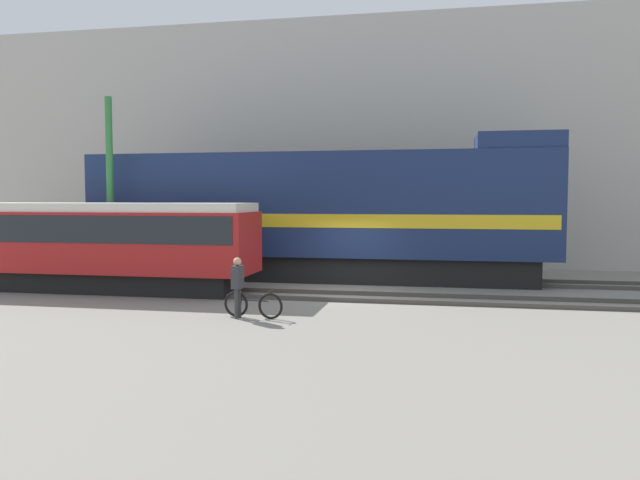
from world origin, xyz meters
name	(u,v)px	position (x,y,z in m)	size (l,w,h in m)	color
ground_plane	(345,294)	(0.00, 0.00, 0.00)	(120.00, 120.00, 0.00)	gray
track_near	(340,296)	(0.00, -1.01, 0.07)	(60.00, 1.50, 0.14)	#47423D
track_far	(359,279)	(0.00, 3.39, 0.07)	(60.00, 1.51, 0.14)	#47423D
building_backdrop	(381,146)	(0.00, 11.75, 5.88)	(40.49, 6.00, 11.76)	#B7B2A8
freight_locomotive	(320,214)	(-1.56, 3.39, 2.59)	(18.10, 3.04, 5.54)	black
streetcar	(110,241)	(-8.03, -1.01, 1.74)	(10.12, 2.54, 3.05)	black
bicycle	(253,305)	(-1.75, -4.73, 0.36)	(1.71, 0.44, 0.77)	black
person	(238,282)	(-2.15, -4.83, 0.99)	(0.27, 0.39, 1.63)	#333333
utility_pole_left	(110,190)	(-9.26, 1.19, 3.52)	(0.26, 0.26, 7.04)	#2D7238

